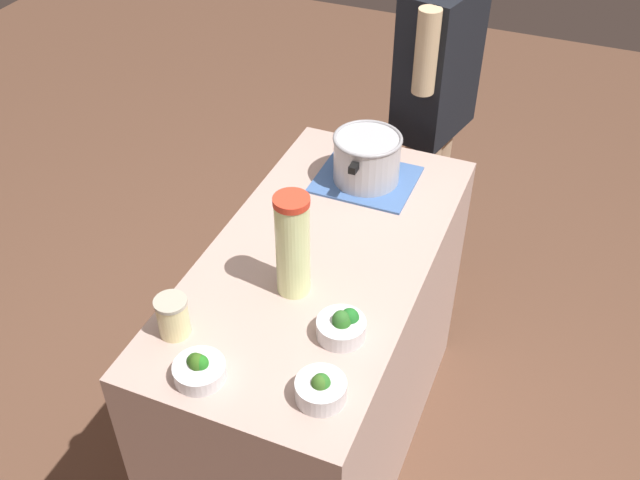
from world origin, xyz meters
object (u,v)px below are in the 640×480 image
Objects in this scene: lemonade_pitcher at (293,245)px; broccoli_bowl_back at (321,389)px; broccoli_bowl_center at (199,369)px; mason_jar at (173,316)px; broccoli_bowl_front at (342,326)px; person_cook at (432,119)px; cooking_pot at (366,157)px.

lemonade_pitcher reaches higher than broccoli_bowl_back.
broccoli_bowl_center is (-0.37, 0.09, -0.13)m from lemonade_pitcher.
mason_jar is at bearing 83.13° from broccoli_bowl_back.
broccoli_bowl_front is 0.08× the size of person_cook.
mason_jar reaches higher than broccoli_bowl_front.
person_cook reaches higher than mason_jar.
mason_jar is at bearing 167.68° from person_cook.
broccoli_bowl_front is 0.21m from broccoli_bowl_back.
broccoli_bowl_front is (-0.68, -0.18, -0.06)m from cooking_pot.
broccoli_bowl_front is 1.25m from person_cook.
person_cook is at bearing -6.55° from broccoli_bowl_center.
lemonade_pitcher is at bearing 58.79° from broccoli_bowl_front.
mason_jar is 0.87× the size of broccoli_bowl_center.
mason_jar is (-0.27, 0.22, -0.10)m from lemonade_pitcher.
lemonade_pitcher is 2.41× the size of broccoli_bowl_front.
mason_jar is (-0.84, 0.22, -0.03)m from cooking_pot.
person_cook is at bearing 4.93° from broccoli_bowl_back.
cooking_pot is 2.27× the size of broccoli_bowl_front.
lemonade_pitcher is 0.36m from mason_jar.
broccoli_bowl_front reaches higher than broccoli_bowl_center.
mason_jar is at bearing 51.59° from broccoli_bowl_center.
lemonade_pitcher is 2.40× the size of broccoli_bowl_center.
lemonade_pitcher is 0.41m from broccoli_bowl_back.
broccoli_bowl_back is 0.08× the size of person_cook.
lemonade_pitcher is at bearing 179.52° from cooking_pot.
person_cook reaches higher than broccoli_bowl_center.
lemonade_pitcher is at bearing 33.50° from broccoli_bowl_back.
mason_jar reaches higher than broccoli_bowl_center.
mason_jar is 0.07× the size of person_cook.
broccoli_bowl_center is (-0.11, -0.13, -0.03)m from mason_jar.
broccoli_bowl_front is 0.99× the size of broccoli_bowl_center.
broccoli_bowl_center is 0.30m from broccoli_bowl_back.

